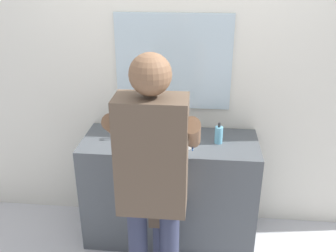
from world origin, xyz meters
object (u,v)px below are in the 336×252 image
at_px(toothbrush_cup, 129,133).
at_px(child_toddler, 164,208).
at_px(adult_parent, 153,171).
at_px(soap_bottle, 219,135).

height_order(toothbrush_cup, child_toddler, toothbrush_cup).
distance_m(child_toddler, adult_parent, 0.58).
bearing_deg(adult_parent, toothbrush_cup, 111.33).
xyz_separation_m(child_toddler, adult_parent, (-0.03, -0.31, 0.48)).
xyz_separation_m(toothbrush_cup, soap_bottle, (0.68, 0.00, 0.01)).
relative_size(toothbrush_cup, child_toddler, 0.23).
xyz_separation_m(toothbrush_cup, child_toddler, (0.31, -0.40, -0.38)).
bearing_deg(soap_bottle, toothbrush_cup, -179.96).
height_order(toothbrush_cup, adult_parent, adult_parent).
relative_size(toothbrush_cup, adult_parent, 0.12).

